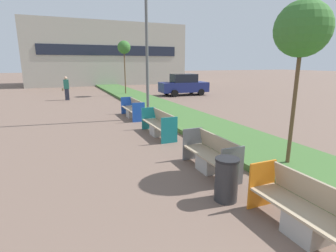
{
  "coord_description": "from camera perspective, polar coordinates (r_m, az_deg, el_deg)",
  "views": [
    {
      "loc": [
        -2.63,
        0.88,
        2.78
      ],
      "look_at": [
        0.9,
        9.23,
        0.6
      ],
      "focal_mm": 28.0,
      "sensor_mm": 36.0,
      "label": 1
    }
  ],
  "objects": [
    {
      "name": "planter_grass_strip",
      "position": [
        12.84,
        4.64,
        1.39
      ],
      "size": [
        2.8,
        120.0,
        0.18
      ],
      "color": "#426B33",
      "rests_on": "ground"
    },
    {
      "name": "building_backdrop",
      "position": [
        38.35,
        -13.42,
        14.85
      ],
      "size": [
        20.02,
        8.89,
        7.78
      ],
      "color": "#B2AD9E",
      "rests_on": "ground"
    },
    {
      "name": "bench_orange_frame",
      "position": [
        5.02,
        28.38,
        -16.97
      ],
      "size": [
        0.65,
        2.14,
        0.94
      ],
      "color": "#ADA8A0",
      "rests_on": "ground"
    },
    {
      "name": "bench_grey_frame",
      "position": [
        7.02,
        9.3,
        -6.8
      ],
      "size": [
        0.65,
        1.96,
        0.94
      ],
      "color": "#ADA8A0",
      "rests_on": "ground"
    },
    {
      "name": "bench_teal_frame",
      "position": [
        10.3,
        -1.98,
        0.01
      ],
      "size": [
        0.65,
        2.3,
        0.94
      ],
      "color": "#ADA8A0",
      "rests_on": "ground"
    },
    {
      "name": "bench_blue_frame",
      "position": [
        13.85,
        -7.64,
        3.42
      ],
      "size": [
        0.65,
        2.4,
        0.94
      ],
      "color": "#ADA8A0",
      "rests_on": "ground"
    },
    {
      "name": "litter_bin",
      "position": [
        5.61,
        12.59,
        -11.26
      ],
      "size": [
        0.5,
        0.5,
        0.92
      ],
      "color": "#2D2D30",
      "rests_on": "ground"
    },
    {
      "name": "street_lamp_post",
      "position": [
        13.3,
        -4.71,
        20.92
      ],
      "size": [
        0.24,
        0.44,
        8.23
      ],
      "color": "#56595B",
      "rests_on": "ground"
    },
    {
      "name": "sapling_tree_near",
      "position": [
        7.43,
        27.21,
        18.08
      ],
      "size": [
        1.34,
        1.34,
        4.25
      ],
      "color": "brown",
      "rests_on": "ground"
    },
    {
      "name": "sapling_tree_far",
      "position": [
        23.45,
        -9.55,
        16.4
      ],
      "size": [
        1.1,
        1.1,
        4.63
      ],
      "color": "brown",
      "rests_on": "ground"
    },
    {
      "name": "pedestrian_walking",
      "position": [
        21.67,
        -21.25,
        7.71
      ],
      "size": [
        0.53,
        0.24,
        1.8
      ],
      "color": "#232633",
      "rests_on": "ground"
    },
    {
      "name": "parked_car_distant",
      "position": [
        23.42,
        3.41,
        8.94
      ],
      "size": [
        4.32,
        2.06,
        1.86
      ],
      "rotation": [
        0.0,
        0.0,
        -0.07
      ],
      "color": "navy",
      "rests_on": "ground"
    }
  ]
}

